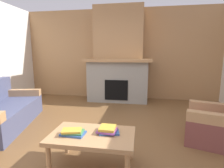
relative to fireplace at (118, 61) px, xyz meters
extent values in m
plane|color=brown|center=(0.00, -2.62, -1.16)|extent=(9.00, 9.00, 0.00)
cube|color=#A87A4C|center=(0.00, 0.38, 0.19)|extent=(6.00, 0.12, 2.70)
cube|color=gray|center=(0.00, -0.03, -0.59)|extent=(1.70, 0.70, 1.15)
cube|color=black|center=(0.00, -0.36, -0.78)|extent=(0.64, 0.08, 0.56)
cube|color=#A87A4C|center=(0.00, -0.08, 0.03)|extent=(1.90, 0.82, 0.08)
cube|color=#A87A4C|center=(0.00, 0.07, 0.80)|extent=(1.40, 0.50, 1.47)
cube|color=#474C6B|center=(-1.88, -2.28, -0.96)|extent=(1.25, 1.95, 0.40)
cube|color=tan|center=(-2.08, -1.48, -0.69)|extent=(0.85, 0.36, 0.15)
cube|color=brown|center=(1.80, -2.26, -0.96)|extent=(0.96, 0.96, 0.40)
cube|color=tan|center=(1.89, -1.96, -0.69)|extent=(0.77, 0.37, 0.15)
cube|color=tan|center=(1.70, -2.55, -0.69)|extent=(0.77, 0.37, 0.15)
cube|color=tan|center=(0.10, -3.18, -0.76)|extent=(1.00, 0.60, 0.05)
cylinder|color=tan|center=(-0.34, -3.42, -0.97)|extent=(0.06, 0.06, 0.38)
cylinder|color=tan|center=(-0.34, -2.94, -0.97)|extent=(0.06, 0.06, 0.38)
cylinder|color=tan|center=(0.54, -2.94, -0.97)|extent=(0.06, 0.06, 0.38)
cube|color=#335699|center=(-0.12, -3.23, -0.72)|extent=(0.29, 0.19, 0.02)
cube|color=#3D7F4C|center=(-0.11, -3.23, -0.70)|extent=(0.24, 0.17, 0.02)
cube|color=gold|center=(-0.13, -3.24, -0.68)|extent=(0.25, 0.19, 0.02)
cube|color=#335699|center=(0.29, -3.13, -0.72)|extent=(0.27, 0.20, 0.02)
cube|color=#7A3D84|center=(0.27, -3.12, -0.70)|extent=(0.24, 0.22, 0.02)
cube|color=gold|center=(0.27, -3.10, -0.68)|extent=(0.19, 0.20, 0.03)
camera|label=1|loc=(0.64, -5.05, 0.20)|focal=27.84mm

